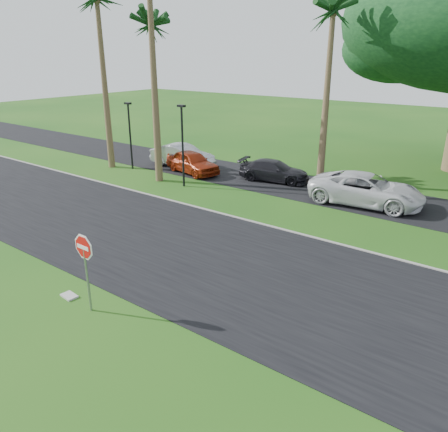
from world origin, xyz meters
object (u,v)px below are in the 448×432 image
stop_sign_near (85,257)px  car_red (192,162)px  car_minivan (366,190)px  car_dark (274,171)px  car_silver (182,156)px

stop_sign_near → car_red: 16.21m
car_red → car_minivan: size_ratio=0.73×
car_dark → car_minivan: size_ratio=0.75×
car_silver → car_dark: car_silver is taller
car_dark → car_red: bearing=95.5°
car_dark → car_minivan: bearing=-110.7°
car_red → car_minivan: (11.15, 0.56, 0.08)m
stop_sign_near → car_silver: stop_sign_near is taller
car_red → car_dark: size_ratio=0.97×
stop_sign_near → car_red: stop_sign_near is taller
car_dark → car_minivan: car_minivan is taller
stop_sign_near → car_minivan: bearing=77.9°
stop_sign_near → car_minivan: (3.13, 14.61, -0.99)m
car_minivan → car_dark: bearing=74.7°
stop_sign_near → car_red: bearing=119.7°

